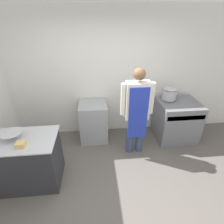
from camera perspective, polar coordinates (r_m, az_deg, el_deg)
The scene contains 9 objects.
ground_plane at distance 3.01m, azimuth 0.69°, elevation -26.40°, with size 14.00×14.00×0.00m, color #5B5651.
wall_back at distance 3.78m, azimuth -2.45°, elevation 11.66°, with size 8.00×0.05×2.70m.
prep_counter at distance 3.22m, azimuth -26.72°, elevation -14.16°, with size 1.13×0.69×0.87m.
stove at distance 4.13m, azimuth 20.13°, elevation -2.49°, with size 0.84×0.77×0.90m.
fridge_unit at distance 3.85m, azimuth -5.99°, elevation -3.17°, with size 0.59×0.57×0.86m.
person_cook at distance 3.21m, azimuth 8.12°, elevation 0.98°, with size 0.61×0.24×1.74m.
mixing_bowl at distance 3.00m, azimuth -29.83°, elevation -6.68°, with size 0.31×0.31×0.11m.
plastic_tub at distance 2.79m, azimuth -27.67°, elevation -9.35°, with size 0.12×0.12×0.07m.
stock_pot at distance 3.90m, azimuth 18.27°, elevation 5.76°, with size 0.29×0.29×0.26m.
Camera 1 is at (-0.20, -1.69, 2.48)m, focal length 28.00 mm.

